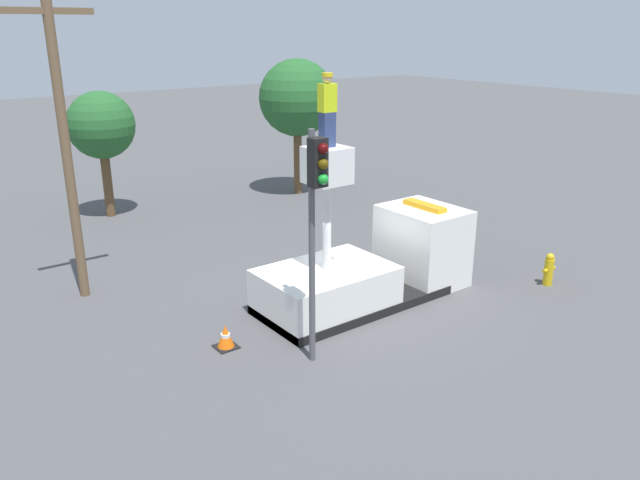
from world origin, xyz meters
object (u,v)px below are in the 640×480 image
traffic_light_pole (316,204)px  fire_hydrant (549,269)px  traffic_cone_rear (226,337)px  bucket_truck (372,267)px  utility_pole (65,140)px  tree_left_bg (101,126)px  worker (327,110)px  tree_right_bg (297,98)px

traffic_light_pole → fire_hydrant: size_ratio=5.37×
traffic_cone_rear → bucket_truck: bearing=1.3°
traffic_light_pole → fire_hydrant: (8.07, -0.51, -3.23)m
traffic_light_pole → utility_pole: 7.56m
bucket_truck → tree_left_bg: bearing=104.1°
utility_pole → worker: bearing=-46.2°
bucket_truck → traffic_cone_rear: bearing=-178.7°
worker → fire_hydrant: (6.30, -2.44, -4.81)m
traffic_light_pole → tree_left_bg: traffic_light_pole is taller
worker → tree_left_bg: 12.44m
utility_pole → traffic_light_pole: bearing=-66.5°
traffic_light_pole → traffic_cone_rear: 4.10m
worker → traffic_cone_rear: worker is taller
worker → bucket_truck: bearing=0.0°
worker → traffic_light_pole: size_ratio=0.33×
tree_right_bg → utility_pole: bearing=-153.4°
bucket_truck → tree_left_bg: tree_left_bg is taller
fire_hydrant → tree_left_bg: (-7.78, 14.67, 3.09)m
bucket_truck → utility_pole: bearing=141.9°
utility_pole → bucket_truck: bearing=-38.1°
fire_hydrant → tree_left_bg: size_ratio=0.20×
traffic_light_pole → utility_pole: bearing=113.5°
fire_hydrant → traffic_cone_rear: bearing=166.0°
traffic_cone_rear → tree_left_bg: tree_left_bg is taller
worker → tree_left_bg: size_ratio=0.36×
traffic_light_pole → tree_right_bg: 15.09m
bucket_truck → worker: (-1.58, 0.00, 4.39)m
utility_pole → tree_right_bg: bearing=26.6°
tree_left_bg → fire_hydrant: bearing=-62.0°
worker → tree_right_bg: worker is taller
traffic_light_pole → traffic_cone_rear: bearing=125.4°
fire_hydrant → worker: bearing=158.8°
fire_hydrant → tree_right_bg: size_ratio=0.17×
utility_pole → fire_hydrant: bearing=-33.8°
tree_right_bg → worker: bearing=-121.6°
traffic_light_pole → tree_right_bg: bearing=56.5°
traffic_cone_rear → fire_hydrant: bearing=-14.0°
fire_hydrant → utility_pole: (-11.07, 7.41, 3.92)m
worker → tree_left_bg: (-1.49, 12.23, -1.73)m
fire_hydrant → tree_right_bg: tree_right_bg is taller
tree_left_bg → tree_right_bg: tree_right_bg is taller
bucket_truck → traffic_light_pole: traffic_light_pole is taller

